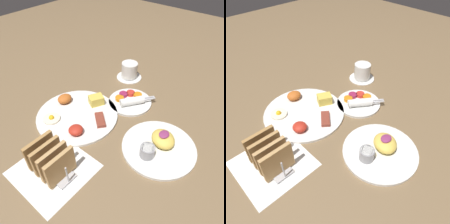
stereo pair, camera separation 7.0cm
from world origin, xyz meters
TOP-DOWN VIEW (x-y plane):
  - ground_plane at (0.00, 0.00)m, footprint 3.00×3.00m
  - napkin_flat at (-0.24, 0.05)m, footprint 0.22×0.22m
  - plate_breakfast at (-0.02, 0.17)m, footprint 0.32×0.32m
  - plate_condiments at (0.18, 0.06)m, footprint 0.18×0.18m
  - plate_foreground at (0.04, -0.16)m, footprint 0.25×0.25m
  - toast_rack at (-0.24, 0.05)m, footprint 0.10×0.15m
  - coffee_cup at (0.33, 0.18)m, footprint 0.12×0.12m
  - teaspoon at (0.13, -0.12)m, footprint 0.05×0.12m

SIDE VIEW (x-z plane):
  - ground_plane at x=0.00m, z-range 0.00..0.00m
  - napkin_flat at x=-0.24m, z-range 0.00..0.00m
  - teaspoon at x=0.13m, z-range 0.00..0.01m
  - plate_breakfast at x=-0.02m, z-range -0.01..0.03m
  - plate_condiments at x=0.18m, z-range -0.01..0.03m
  - plate_foreground at x=0.04m, z-range -0.01..0.04m
  - coffee_cup at x=0.33m, z-range 0.00..0.08m
  - toast_rack at x=-0.24m, z-range 0.00..0.10m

